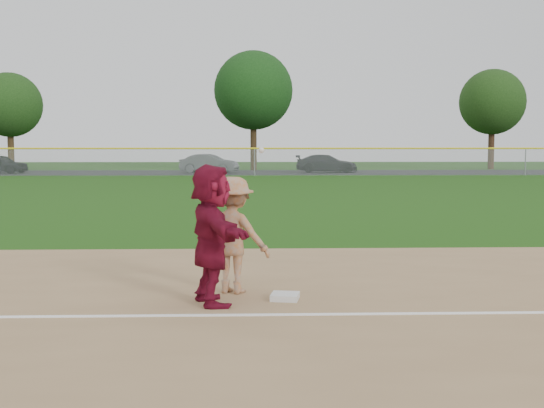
{
  "coord_description": "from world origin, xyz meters",
  "views": [
    {
      "loc": [
        -0.37,
        -9.67,
        2.28
      ],
      "look_at": [
        0.0,
        1.5,
        1.3
      ],
      "focal_mm": 45.0,
      "sensor_mm": 36.0,
      "label": 1
    }
  ],
  "objects_px": {
    "car_left": "(0,164)",
    "car_right": "(326,164)",
    "car_mid": "(209,163)",
    "base_runner": "(212,235)",
    "first_base": "(285,296)"
  },
  "relations": [
    {
      "from": "car_mid",
      "to": "car_right",
      "type": "xyz_separation_m",
      "value": [
        9.48,
        0.66,
        -0.03
      ]
    },
    {
      "from": "first_base",
      "to": "car_left",
      "type": "relative_size",
      "value": 0.09
    },
    {
      "from": "base_runner",
      "to": "first_base",
      "type": "bearing_deg",
      "value": -94.76
    },
    {
      "from": "car_left",
      "to": "car_mid",
      "type": "distance_m",
      "value": 16.61
    },
    {
      "from": "car_right",
      "to": "base_runner",
      "type": "bearing_deg",
      "value": 176.78
    },
    {
      "from": "first_base",
      "to": "car_right",
      "type": "relative_size",
      "value": 0.08
    },
    {
      "from": "base_runner",
      "to": "car_mid",
      "type": "distance_m",
      "value": 45.13
    },
    {
      "from": "car_left",
      "to": "car_right",
      "type": "height_order",
      "value": "car_left"
    },
    {
      "from": "first_base",
      "to": "car_mid",
      "type": "relative_size",
      "value": 0.09
    },
    {
      "from": "first_base",
      "to": "car_left",
      "type": "xyz_separation_m",
      "value": [
        -20.34,
        45.07,
        0.69
      ]
    },
    {
      "from": "car_mid",
      "to": "car_right",
      "type": "bearing_deg",
      "value": -72.8
    },
    {
      "from": "base_runner",
      "to": "car_left",
      "type": "relative_size",
      "value": 0.46
    },
    {
      "from": "first_base",
      "to": "car_left",
      "type": "distance_m",
      "value": 49.45
    },
    {
      "from": "car_left",
      "to": "car_mid",
      "type": "relative_size",
      "value": 0.95
    },
    {
      "from": "car_left",
      "to": "car_right",
      "type": "distance_m",
      "value": 26.09
    }
  ]
}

